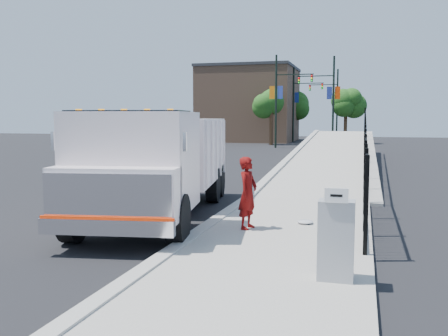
# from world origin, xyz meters

# --- Properties ---
(ground) EXTENTS (120.00, 120.00, 0.00)m
(ground) POSITION_xyz_m (0.00, 0.00, 0.00)
(ground) COLOR black
(ground) RESTS_ON ground
(sidewalk) EXTENTS (3.55, 12.00, 0.12)m
(sidewalk) POSITION_xyz_m (1.93, -2.00, 0.06)
(sidewalk) COLOR #9E998E
(sidewalk) RESTS_ON ground
(curb) EXTENTS (0.30, 12.00, 0.16)m
(curb) POSITION_xyz_m (0.00, -2.00, 0.08)
(curb) COLOR #ADAAA3
(curb) RESTS_ON ground
(ramp) EXTENTS (3.95, 24.06, 3.19)m
(ramp) POSITION_xyz_m (2.12, 16.00, 0.00)
(ramp) COLOR #9E998E
(ramp) RESTS_ON ground
(iron_fence) EXTENTS (0.10, 28.00, 1.80)m
(iron_fence) POSITION_xyz_m (3.55, 12.00, 0.90)
(iron_fence) COLOR black
(iron_fence) RESTS_ON ground
(truck) EXTENTS (3.86, 8.53, 2.82)m
(truck) POSITION_xyz_m (-1.74, 0.76, 1.59)
(truck) COLOR black
(truck) RESTS_ON ground
(worker) EXTENTS (0.51, 0.67, 1.64)m
(worker) POSITION_xyz_m (0.98, -0.45, 0.94)
(worker) COLOR #600908
(worker) RESTS_ON sidewalk
(utility_cabinet) EXTENTS (0.55, 0.40, 1.25)m
(utility_cabinet) POSITION_xyz_m (3.10, -3.58, 0.75)
(utility_cabinet) COLOR gray
(utility_cabinet) RESTS_ON sidewalk
(arrow_sign) EXTENTS (0.35, 0.04, 0.22)m
(arrow_sign) POSITION_xyz_m (3.10, -3.80, 1.48)
(arrow_sign) COLOR white
(arrow_sign) RESTS_ON utility_cabinet
(debris) EXTENTS (0.38, 0.38, 0.10)m
(debris) POSITION_xyz_m (2.19, 0.43, 0.17)
(debris) COLOR silver
(debris) RESTS_ON sidewalk
(light_pole_0) EXTENTS (3.77, 0.22, 8.00)m
(light_pole_0) POSITION_xyz_m (-3.59, 31.77, 4.36)
(light_pole_0) COLOR black
(light_pole_0) RESTS_ON ground
(light_pole_1) EXTENTS (3.78, 0.22, 8.00)m
(light_pole_1) POSITION_xyz_m (0.54, 33.88, 4.36)
(light_pole_1) COLOR black
(light_pole_1) RESTS_ON ground
(light_pole_2) EXTENTS (3.77, 0.22, 8.00)m
(light_pole_2) POSITION_xyz_m (-3.61, 43.13, 4.36)
(light_pole_2) COLOR black
(light_pole_2) RESTS_ON ground
(light_pole_3) EXTENTS (3.77, 0.22, 8.00)m
(light_pole_3) POSITION_xyz_m (0.27, 46.03, 4.36)
(light_pole_3) COLOR black
(light_pole_3) RESTS_ON ground
(tree_0) EXTENTS (2.51, 2.51, 5.26)m
(tree_0) POSITION_xyz_m (-5.09, 36.24, 3.94)
(tree_0) COLOR #382314
(tree_0) RESTS_ON ground
(tree_1) EXTENTS (2.34, 2.34, 5.17)m
(tree_1) POSITION_xyz_m (1.71, 40.69, 3.93)
(tree_1) COLOR #382314
(tree_1) RESTS_ON ground
(tree_2) EXTENTS (3.09, 3.09, 5.55)m
(tree_2) POSITION_xyz_m (-4.30, 48.05, 3.97)
(tree_2) COLOR #382314
(tree_2) RESTS_ON ground
(building) EXTENTS (10.00, 10.00, 8.00)m
(building) POSITION_xyz_m (-9.00, 44.00, 4.00)
(building) COLOR #8C664C
(building) RESTS_ON ground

